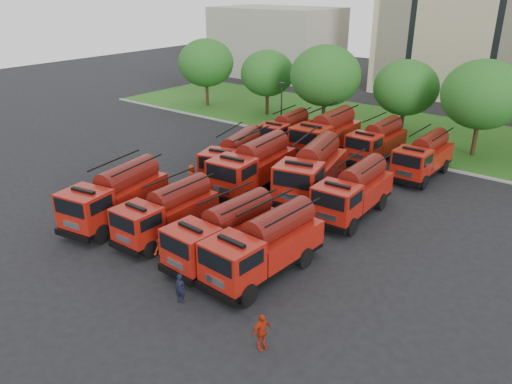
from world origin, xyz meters
TOP-DOWN VIEW (x-y plane):
  - ground at (0.00, 0.00)m, footprint 140.00×140.00m
  - lawn at (0.00, 26.00)m, footprint 70.00×16.00m
  - curb at (0.00, 17.90)m, footprint 70.00×0.30m
  - side_building at (-30.00, 44.00)m, footprint 18.00×12.00m
  - tree_0 at (-24.00, 22.00)m, footprint 6.30×6.30m
  - tree_1 at (-16.00, 23.00)m, footprint 5.71×5.71m
  - tree_2 at (-8.00, 21.50)m, footprint 6.72×6.72m
  - tree_3 at (-1.00, 24.00)m, footprint 5.88×5.88m
  - tree_4 at (6.00, 22.50)m, footprint 6.55×6.55m
  - lamp_post_0 at (-10.00, 17.20)m, footprint 0.60×0.25m
  - fire_truck_0 at (-7.52, -3.54)m, footprint 3.76×7.67m
  - fire_truck_1 at (-3.59, -2.97)m, footprint 2.54×6.66m
  - fire_truck_2 at (0.68, -2.93)m, footprint 2.82×7.00m
  - fire_truck_3 at (3.26, -2.80)m, footprint 2.92×7.24m
  - fire_truck_4 at (-6.54, 6.43)m, footprint 4.26×7.57m
  - fire_truck_5 at (-4.04, 5.51)m, footprint 3.45×8.01m
  - fire_truck_6 at (-0.30, 7.16)m, footprint 4.51×8.43m
  - fire_truck_7 at (3.46, 6.07)m, footprint 2.85×7.21m
  - fire_truck_8 at (-7.95, 15.10)m, footprint 2.80×6.66m
  - fire_truck_9 at (-3.90, 15.12)m, footprint 3.24×8.14m
  - fire_truck_10 at (-0.08, 16.74)m, footprint 2.63×6.95m
  - fire_truck_11 at (4.34, 15.39)m, footprint 2.57×6.90m
  - firefighter_0 at (1.72, -7.17)m, footprint 0.61×0.50m
  - firefighter_1 at (-1.37, -5.58)m, footprint 0.85×0.64m
  - firefighter_2 at (6.54, -7.35)m, footprint 0.80×1.08m
  - firefighter_3 at (2.95, -3.85)m, footprint 1.33×0.84m
  - firefighter_4 at (-7.64, 3.03)m, footprint 0.99×0.98m
  - firefighter_5 at (2.88, 7.40)m, footprint 1.88×0.91m

SIDE VIEW (x-z plane):
  - ground at x=0.00m, z-range 0.00..0.00m
  - firefighter_0 at x=1.72m, z-range -0.74..0.74m
  - firefighter_1 at x=-1.37m, z-range -0.78..0.78m
  - firefighter_2 at x=6.54m, z-range -0.82..0.82m
  - firefighter_3 at x=2.95m, z-range -0.96..0.96m
  - firefighter_4 at x=-7.64m, z-range -0.86..0.86m
  - firefighter_5 at x=2.88m, z-range -0.99..0.99m
  - lawn at x=0.00m, z-range 0.00..0.12m
  - curb at x=0.00m, z-range 0.00..0.14m
  - fire_truck_8 at x=-7.95m, z-range 0.01..2.97m
  - fire_truck_1 at x=-3.59m, z-range 0.01..3.02m
  - fire_truck_11 at x=4.34m, z-range 0.01..3.14m
  - fire_truck_2 at x=0.68m, z-range 0.01..3.14m
  - fire_truck_10 at x=-0.08m, z-range 0.01..3.16m
  - fire_truck_7 at x=3.46m, z-range 0.01..3.25m
  - fire_truck_3 at x=3.26m, z-range 0.01..3.25m
  - fire_truck_4 at x=-6.54m, z-range 0.01..3.28m
  - fire_truck_0 at x=-7.52m, z-range 0.01..3.35m
  - fire_truck_5 at x=-4.04m, z-range 0.01..3.56m
  - fire_truck_6 at x=-0.30m, z-range 0.01..3.66m
  - fire_truck_9 at x=-3.90m, z-range 0.01..3.66m
  - lamp_post_0 at x=-10.00m, z-range 0.34..5.45m
  - tree_1 at x=-16.00m, z-range 1.06..8.04m
  - tree_3 at x=-1.00m, z-range 1.09..8.28m
  - side_building at x=-30.00m, z-range 0.00..10.00m
  - tree_0 at x=-24.00m, z-range 1.17..8.87m
  - tree_4 at x=6.00m, z-range 1.21..9.23m
  - tree_2 at x=-8.00m, z-range 1.25..9.46m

